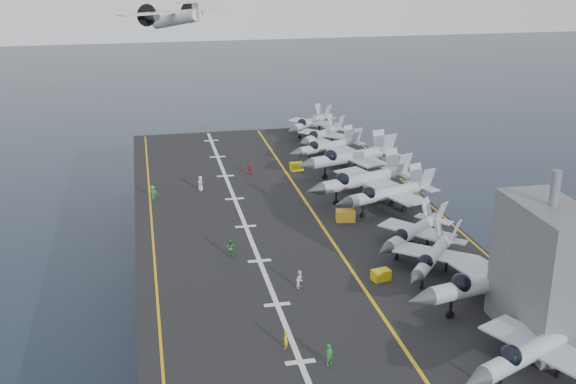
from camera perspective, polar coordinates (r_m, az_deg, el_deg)
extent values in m
plane|color=#142135|center=(91.85, 0.51, -8.49)|extent=(500.00, 500.00, 0.00)
cube|color=#56595E|center=(89.63, 0.52, -5.66)|extent=(36.00, 90.00, 10.00)
cube|color=black|center=(87.57, 0.53, -2.58)|extent=(38.00, 92.00, 0.40)
cube|color=gold|center=(88.13, 2.44, -2.29)|extent=(0.35, 90.00, 0.02)
cube|color=silver|center=(86.51, -3.36, -2.74)|extent=(0.50, 90.00, 0.02)
cube|color=gold|center=(85.78, -10.66, -3.25)|extent=(0.25, 90.00, 0.02)
cube|color=gold|center=(92.92, 11.76, -1.54)|extent=(0.25, 90.00, 0.02)
imported|color=gold|center=(61.57, -0.19, -11.59)|extent=(1.04, 1.15, 1.60)
imported|color=#297C2C|center=(78.44, -4.59, -4.41)|extent=(1.37, 1.17, 1.93)
imported|color=#2B8432|center=(96.85, -10.63, -0.02)|extent=(1.29, 1.04, 1.87)
imported|color=#A61C28|center=(105.46, -3.04, 1.83)|extent=(1.20, 1.07, 1.66)
imported|color=silver|center=(99.16, -6.93, 0.69)|extent=(1.19, 1.44, 2.07)
imported|color=#1A7D27|center=(59.44, 3.30, -12.72)|extent=(1.33, 1.22, 1.85)
imported|color=white|center=(71.38, 0.95, -6.90)|extent=(1.21, 1.31, 1.81)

